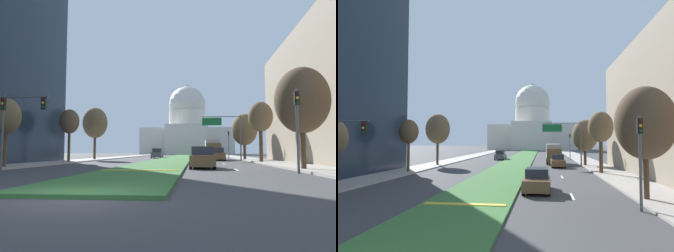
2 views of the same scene
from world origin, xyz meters
TOP-DOWN VIEW (x-y plane):
  - ground_plane at (0.00, 60.85)m, footprint 267.74×267.74m
  - grass_median at (0.00, 54.76)m, footprint 5.32×109.53m
  - median_curb_nose at (0.00, 11.11)m, footprint 4.79×0.50m
  - lane_dashes_right at (6.42, 47.66)m, footprint 0.16×75.01m
  - sidewalk_left at (-12.18, 48.68)m, footprint 4.00×109.53m
  - sidewalk_right at (12.18, 48.68)m, footprint 4.00×109.53m
  - capitol_building at (0.00, 121.04)m, footprint 35.82×25.22m
  - traffic_light_near_left at (-8.84, 11.86)m, footprint 3.34×0.35m
  - traffic_light_near_right at (9.68, 11.20)m, footprint 0.28×0.35m
  - traffic_light_far_right at (9.68, 52.60)m, footprint 0.28×0.35m
  - overhead_guide_sign at (7.79, 37.49)m, footprint 5.58×0.20m
  - street_tree_left_near at (-11.18, 14.60)m, footprint 2.27×2.27m
  - street_tree_right_near at (10.91, 14.09)m, footprint 3.74×3.74m
  - street_tree_left_mid at (-11.40, 27.69)m, footprint 2.29×2.29m
  - street_tree_right_mid at (10.98, 28.88)m, footprint 2.81×2.81m
  - street_tree_left_far at (-11.50, 37.63)m, footprint 3.67×3.67m
  - street_tree_right_far at (10.71, 39.52)m, footprint 3.77×3.77m
  - sedan_lead_stopped at (4.02, 16.85)m, footprint 2.06×4.61m
  - sedan_midblock at (6.53, 37.07)m, footprint 2.00×4.37m
  - sedan_distant at (-3.91, 52.16)m, footprint 1.90×4.62m
  - sedan_far_horizon at (6.50, 69.76)m, footprint 2.01×4.65m
  - box_truck_delivery at (6.19, 43.35)m, footprint 2.40×6.40m

SIDE VIEW (x-z plane):
  - ground_plane at x=0.00m, z-range 0.00..0.00m
  - lane_dashes_right at x=6.42m, z-range 0.00..0.01m
  - grass_median at x=0.00m, z-range 0.00..0.14m
  - sidewalk_left at x=-12.18m, z-range 0.00..0.15m
  - sidewalk_right at x=12.18m, z-range 0.00..0.15m
  - median_curb_nose at x=0.00m, z-range 0.14..0.18m
  - sedan_far_horizon at x=6.50m, z-range -0.05..1.66m
  - sedan_lead_stopped at x=4.02m, z-range -0.05..1.66m
  - sedan_midblock at x=6.53m, z-range -0.07..1.77m
  - sedan_distant at x=-3.91m, z-range -0.07..1.79m
  - box_truck_delivery at x=6.19m, z-range 0.08..3.28m
  - traffic_light_near_right at x=9.68m, z-range 0.71..5.91m
  - traffic_light_far_right at x=9.68m, z-range 0.71..5.91m
  - traffic_light_near_left at x=-8.84m, z-range 1.20..6.40m
  - street_tree_left_near at x=-11.18m, z-range 1.26..6.73m
  - street_tree_right_far at x=10.71m, z-range 1.07..7.99m
  - overhead_guide_sign at x=7.79m, z-range 1.40..7.90m
  - street_tree_left_mid at x=-11.40m, z-range 1.64..7.93m
  - street_tree_right_near at x=10.91m, z-range 1.27..8.53m
  - street_tree_right_mid at x=10.98m, z-range 1.70..8.80m
  - street_tree_left_far at x=-11.50m, z-range 1.60..9.47m
  - capitol_building at x=0.00m, z-range -4.23..24.34m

